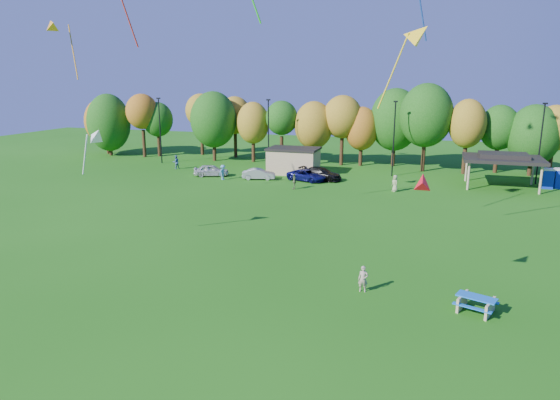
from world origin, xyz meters
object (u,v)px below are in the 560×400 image
(kite_flyer, at_px, (363,279))
(car_b, at_px, (259,174))
(car_a, at_px, (211,170))
(car_d, at_px, (321,174))
(car_c, at_px, (307,175))
(picnic_table, at_px, (476,303))

(kite_flyer, height_order, car_b, kite_flyer)
(car_a, distance_m, car_d, 13.42)
(car_c, distance_m, car_d, 1.76)
(kite_flyer, bearing_deg, car_c, 106.43)
(picnic_table, distance_m, kite_flyer, 5.94)
(picnic_table, distance_m, car_d, 34.67)
(car_a, bearing_deg, car_c, -106.07)
(car_b, xyz_separation_m, car_d, (7.07, 1.88, 0.10))
(kite_flyer, distance_m, car_d, 31.78)
(car_a, bearing_deg, car_d, -101.97)
(car_d, bearing_deg, car_c, 140.71)
(car_a, xyz_separation_m, car_d, (13.30, 1.77, 0.02))
(kite_flyer, relative_size, car_b, 0.39)
(car_d, bearing_deg, car_b, 118.96)
(car_c, bearing_deg, car_a, 111.97)
(car_b, bearing_deg, kite_flyer, -163.51)
(car_a, relative_size, car_c, 0.89)
(car_b, distance_m, car_d, 7.32)
(picnic_table, xyz_separation_m, car_b, (-22.44, 29.20, 0.16))
(picnic_table, bearing_deg, car_c, 138.81)
(car_c, bearing_deg, picnic_table, -132.32)
(kite_flyer, height_order, car_c, kite_flyer)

